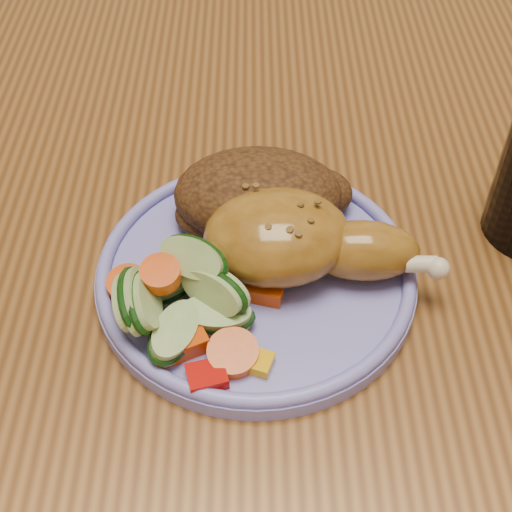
% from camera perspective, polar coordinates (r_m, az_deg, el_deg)
% --- Properties ---
extents(dining_table, '(0.90, 1.40, 0.75)m').
position_cam_1_polar(dining_table, '(0.67, 2.53, 1.52)').
color(dining_table, brown).
rests_on(dining_table, ground).
extents(chair_far, '(0.42, 0.42, 0.91)m').
position_cam_1_polar(chair_far, '(1.27, 1.24, 16.53)').
color(chair_far, '#4C2D16').
rests_on(chair_far, ground).
extents(plate, '(0.23, 0.23, 0.01)m').
position_cam_1_polar(plate, '(0.52, 0.00, -1.58)').
color(plate, '#7573CF').
rests_on(plate, dining_table).
extents(plate_rim, '(0.23, 0.23, 0.01)m').
position_cam_1_polar(plate_rim, '(0.51, 0.00, -0.76)').
color(plate_rim, '#7573CF').
rests_on(plate_rim, plate).
extents(chicken_leg, '(0.17, 0.09, 0.06)m').
position_cam_1_polar(chicken_leg, '(0.50, 3.37, 1.30)').
color(chicken_leg, '#94651F').
rests_on(chicken_leg, plate).
extents(rice_pilaf, '(0.14, 0.09, 0.05)m').
position_cam_1_polar(rice_pilaf, '(0.54, 0.43, 4.86)').
color(rice_pilaf, '#4A2B12').
rests_on(rice_pilaf, plate).
extents(vegetable_pile, '(0.12, 0.12, 0.06)m').
position_cam_1_polar(vegetable_pile, '(0.47, -6.12, -3.66)').
color(vegetable_pile, '#A50A05').
rests_on(vegetable_pile, plate).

